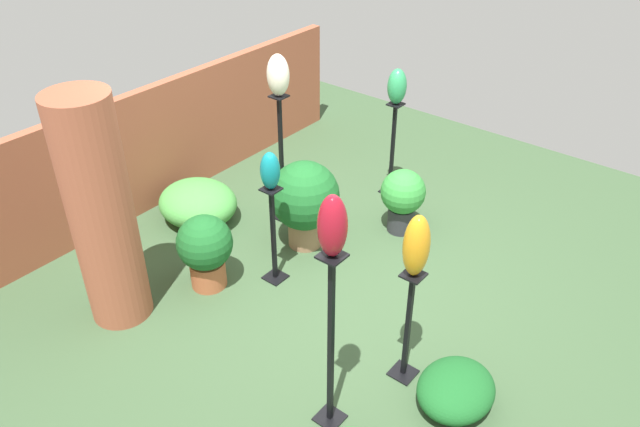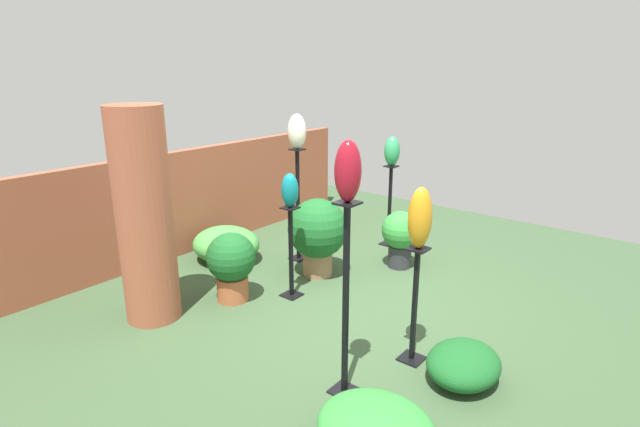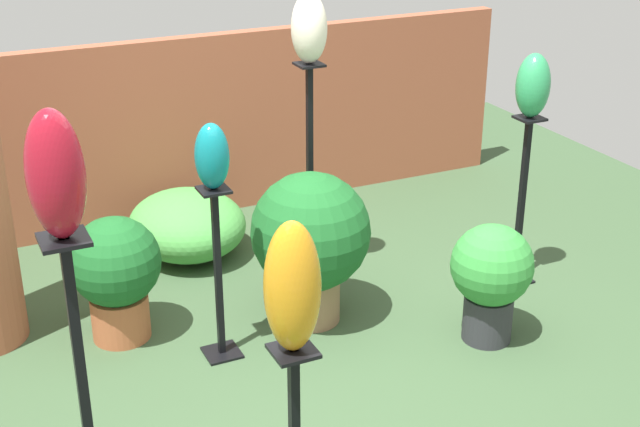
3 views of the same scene
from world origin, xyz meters
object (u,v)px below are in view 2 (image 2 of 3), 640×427
Objects in this scene: art_vase_teal at (290,190)px; pedestal_amber at (414,311)px; pedestal_jade at (390,209)px; potted_plant_mid_right at (401,235)px; potted_plant_mid_left at (231,263)px; art_vase_ruby at (348,171)px; pedestal_ivory at (298,210)px; art_vase_ivory at (297,131)px; potted_plant_front_right at (318,232)px; pedestal_ruby at (346,309)px; art_vase_amber at (420,218)px; pedestal_teal at (291,257)px; brick_pillar at (144,217)px; art_vase_jade at (392,151)px.

pedestal_amber is at bearing -99.02° from art_vase_teal.
pedestal_jade is at bearing 35.65° from pedestal_amber.
potted_plant_mid_right is 2.15m from potted_plant_mid_left.
art_vase_ruby is at bearing -124.24° from art_vase_teal.
potted_plant_mid_left is (-0.21, 2.07, -0.04)m from pedestal_amber.
pedestal_ivory is 1.00m from art_vase_ivory.
art_vase_ruby is 2.57m from potted_plant_front_right.
pedestal_ruby reaches higher than potted_plant_mid_left.
pedestal_ruby is at bearing -135.39° from potted_plant_front_right.
art_vase_ruby is 0.89m from art_vase_amber.
pedestal_ruby reaches higher than pedestal_amber.
art_vase_amber is 0.67× the size of potted_plant_mid_left.
pedestal_ivory reaches higher than potted_plant_mid_right.
pedestal_ruby is 3.54× the size of art_vase_ruby.
art_vase_ivory is at bearing 48.77° from art_vase_ruby.
pedestal_teal is 2.01× the size of art_vase_amber.
art_vase_ivory is 0.45× the size of potted_plant_front_right.
art_vase_teal is at bearing 55.76° from art_vase_ruby.
art_vase_jade is at bearing -12.75° from brick_pillar.
brick_pillar is 1.56m from pedestal_teal.
potted_plant_mid_right is at bearing -18.93° from pedestal_teal.
art_vase_ivory is 0.59× the size of potted_plant_mid_right.
potted_plant_front_right is at bearing 12.73° from art_vase_teal.
brick_pillar is 1.87× the size of pedestal_jade.
art_vase_ruby reaches higher than art_vase_teal.
art_vase_amber is (-0.26, -1.64, 0.83)m from pedestal_teal.
potted_plant_mid_right is at bearing -25.78° from potted_plant_mid_left.
pedestal_teal is 2.24m from art_vase_jade.
art_vase_amber is (0.96, -2.41, 0.23)m from brick_pillar.
potted_plant_front_right is at bearing 175.42° from pedestal_jade.
art_vase_teal is 2.07m from art_vase_jade.
brick_pillar reaches higher than pedestal_jade.
art_vase_jade is 2.86m from art_vase_amber.
pedestal_amber is at bearing -14.73° from pedestal_ruby.
pedestal_ruby is 1.82m from art_vase_teal.
pedestal_ivory is 3.65× the size of art_vase_jade.
brick_pillar is 3.05m from potted_plant_mid_right.
potted_plant_mid_right is at bearing 33.34° from pedestal_amber.
pedestal_ivory is (0.86, 0.66, 0.21)m from pedestal_teal.
pedestal_ruby is 2.65m from potted_plant_mid_right.
potted_plant_mid_left is (-0.47, 0.43, -0.77)m from art_vase_teal.
brick_pillar is 2.04× the size of pedestal_amber.
potted_plant_mid_right is at bearing -37.48° from potted_plant_front_right.
pedestal_teal is at bearing 80.98° from pedestal_amber.
pedestal_ivory is at bearing 37.37° from pedestal_teal.
pedestal_ruby reaches higher than potted_plant_mid_right.
potted_plant_mid_right is (1.47, -0.50, -0.04)m from pedestal_teal.
pedestal_ivory is 1.37m from pedestal_jade.
potted_plant_front_right is (0.63, 0.14, 0.09)m from pedestal_teal.
potted_plant_mid_right is at bearing -62.26° from pedestal_ivory.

